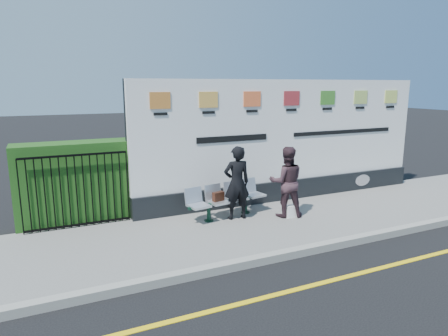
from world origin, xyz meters
name	(u,v)px	position (x,y,z in m)	size (l,w,h in m)	color
ground	(389,266)	(0.00, 0.00, 0.00)	(80.00, 80.00, 0.00)	black
pavement	(301,219)	(0.00, 2.50, 0.06)	(14.00, 3.00, 0.12)	slate
kerb	(348,241)	(0.00, 1.00, 0.07)	(14.00, 0.18, 0.14)	gray
yellow_line	(389,266)	(0.00, 0.00, 0.00)	(14.00, 0.10, 0.01)	yellow
billboard	(288,148)	(0.50, 3.85, 1.42)	(8.00, 0.30, 3.00)	black
hedge	(74,182)	(-4.58, 4.30, 0.97)	(2.35, 0.70, 1.70)	#204D17
railing	(77,191)	(-4.58, 3.85, 0.89)	(2.05, 0.06, 1.54)	black
bench	(228,208)	(-1.52, 3.15, 0.32)	(1.90, 0.51, 0.41)	silver
woman_left	(237,183)	(-1.39, 2.96, 0.92)	(0.59, 0.38, 1.61)	black
woman_right	(286,182)	(-0.32, 2.66, 0.90)	(0.76, 0.59, 1.57)	#39252C
handbag_brown	(218,196)	(-1.76, 3.11, 0.63)	(0.25, 0.11, 0.20)	black
carrier_bag_white	(291,211)	(-0.25, 2.56, 0.25)	(0.26, 0.16, 0.26)	white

